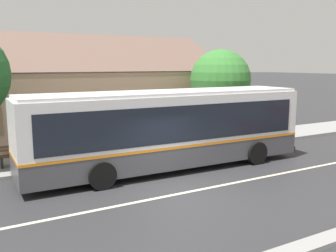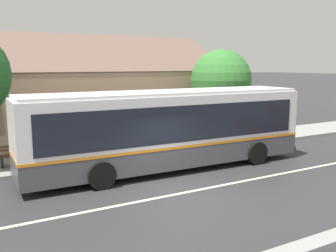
{
  "view_description": "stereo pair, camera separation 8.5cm",
  "coord_description": "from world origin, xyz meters",
  "px_view_note": "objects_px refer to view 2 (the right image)",
  "views": [
    {
      "loc": [
        -6.48,
        -10.29,
        4.31
      ],
      "look_at": [
        1.25,
        3.28,
        1.73
      ],
      "focal_mm": 40.0,
      "sensor_mm": 36.0,
      "label": 1
    },
    {
      "loc": [
        -6.41,
        -10.33,
        4.31
      ],
      "look_at": [
        1.25,
        3.28,
        1.73
      ],
      "focal_mm": 40.0,
      "sensor_mm": 36.0,
      "label": 2
    }
  ],
  "objects_px": {
    "transit_bus": "(168,127)",
    "street_tree_primary": "(222,82)",
    "bench_down_street": "(114,146)",
    "bus_stop_sign": "(259,114)",
    "bench_by_building": "(18,156)"
  },
  "relations": [
    {
      "from": "bench_down_street",
      "to": "street_tree_primary",
      "type": "relative_size",
      "value": 0.35
    },
    {
      "from": "bench_by_building",
      "to": "bench_down_street",
      "type": "distance_m",
      "value": 4.16
    },
    {
      "from": "transit_bus",
      "to": "street_tree_primary",
      "type": "xyz_separation_m",
      "value": [
        5.67,
        3.87,
        1.56
      ]
    },
    {
      "from": "transit_bus",
      "to": "bench_down_street",
      "type": "height_order",
      "value": "transit_bus"
    },
    {
      "from": "bench_down_street",
      "to": "bus_stop_sign",
      "type": "height_order",
      "value": "bus_stop_sign"
    },
    {
      "from": "bench_by_building",
      "to": "bench_down_street",
      "type": "relative_size",
      "value": 0.84
    },
    {
      "from": "transit_bus",
      "to": "street_tree_primary",
      "type": "bearing_deg",
      "value": 34.34
    },
    {
      "from": "bench_by_building",
      "to": "bus_stop_sign",
      "type": "xyz_separation_m",
      "value": [
        12.38,
        -0.89,
        1.08
      ]
    },
    {
      "from": "transit_bus",
      "to": "bench_by_building",
      "type": "distance_m",
      "value": 6.37
    },
    {
      "from": "transit_bus",
      "to": "bench_by_building",
      "type": "height_order",
      "value": "transit_bus"
    },
    {
      "from": "transit_bus",
      "to": "bus_stop_sign",
      "type": "bearing_deg",
      "value": 16.92
    },
    {
      "from": "street_tree_primary",
      "to": "bus_stop_sign",
      "type": "height_order",
      "value": "street_tree_primary"
    },
    {
      "from": "bench_by_building",
      "to": "street_tree_primary",
      "type": "xyz_separation_m",
      "value": [
        11.17,
        0.89,
        2.74
      ]
    },
    {
      "from": "bench_down_street",
      "to": "transit_bus",
      "type": "bearing_deg",
      "value": -64.0
    },
    {
      "from": "street_tree_primary",
      "to": "bus_stop_sign",
      "type": "distance_m",
      "value": 2.71
    }
  ]
}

